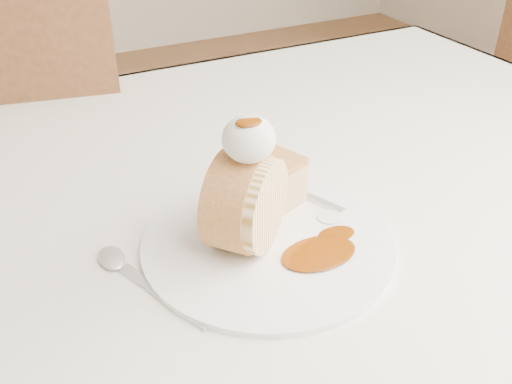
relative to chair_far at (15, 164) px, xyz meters
name	(u,v)px	position (x,y,z in m)	size (l,w,h in m)	color
table	(236,229)	(0.26, -0.54, 0.10)	(1.40, 0.90, 0.75)	white
chair_far	(15,164)	(0.00, 0.00, 0.00)	(0.55, 0.55, 0.98)	brown
plate	(268,242)	(0.23, -0.70, 0.19)	(0.29, 0.29, 0.01)	white
roulade_slice	(246,202)	(0.20, -0.69, 0.25)	(0.11, 0.11, 0.06)	beige
cake_chunk	(273,185)	(0.27, -0.63, 0.22)	(0.06, 0.06, 0.05)	tan
whipped_cream	(249,139)	(0.20, -0.69, 0.33)	(0.06, 0.06, 0.05)	white
caramel_drizzle	(249,116)	(0.20, -0.70, 0.36)	(0.03, 0.02, 0.01)	#662C04
caramel_pool	(319,253)	(0.26, -0.75, 0.20)	(0.09, 0.06, 0.00)	#662C04
fork	(303,194)	(0.31, -0.64, 0.20)	(0.02, 0.17, 0.00)	silver
spoon	(163,295)	(0.09, -0.73, 0.19)	(0.02, 0.16, 0.00)	silver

